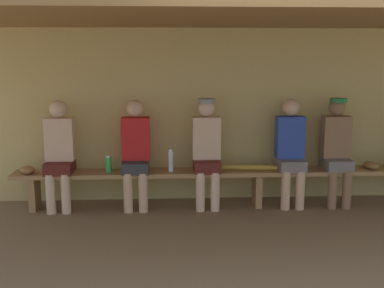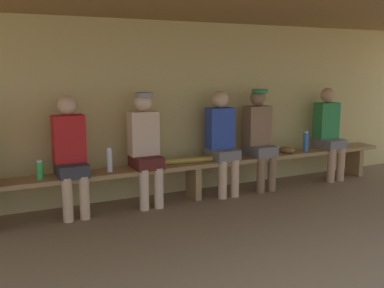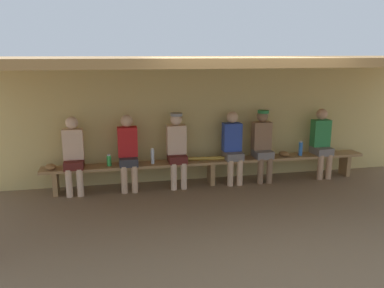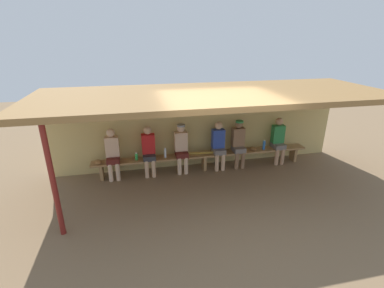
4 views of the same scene
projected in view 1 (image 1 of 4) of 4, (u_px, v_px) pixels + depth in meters
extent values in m
plane|color=brown|center=(287.00, 256.00, 4.51)|extent=(24.00, 24.00, 0.00)
cube|color=tan|center=(252.00, 114.00, 6.27)|extent=(8.00, 0.20, 2.20)
cube|color=olive|center=(278.00, 15.00, 4.79)|extent=(8.00, 2.80, 0.12)
cube|color=#9E7547|center=(257.00, 172.00, 5.95)|extent=(6.00, 0.36, 0.05)
cube|color=#9E7547|center=(35.00, 193.00, 5.85)|extent=(0.08, 0.29, 0.41)
cube|color=#9E7547|center=(257.00, 190.00, 5.99)|extent=(0.08, 0.29, 0.41)
cube|color=slate|center=(290.00, 164.00, 5.94)|extent=(0.32, 0.40, 0.14)
cylinder|color=#DBAD84|center=(286.00, 190.00, 5.83)|extent=(0.11, 0.11, 0.48)
cylinder|color=#DBAD84|center=(300.00, 190.00, 5.84)|extent=(0.11, 0.11, 0.48)
cube|color=#2D47A5|center=(290.00, 137.00, 5.96)|extent=(0.34, 0.20, 0.52)
sphere|color=#DBAD84|center=(291.00, 107.00, 5.89)|extent=(0.21, 0.21, 0.21)
cube|color=#591E19|center=(207.00, 165.00, 5.88)|extent=(0.32, 0.40, 0.14)
cylinder|color=beige|center=(200.00, 192.00, 5.77)|extent=(0.11, 0.11, 0.48)
cylinder|color=beige|center=(215.00, 192.00, 5.78)|extent=(0.11, 0.11, 0.48)
cube|color=beige|center=(206.00, 138.00, 5.90)|extent=(0.34, 0.20, 0.52)
sphere|color=beige|center=(207.00, 108.00, 5.83)|extent=(0.21, 0.21, 0.21)
cylinder|color=gray|center=(207.00, 101.00, 5.78)|extent=(0.21, 0.21, 0.05)
cube|color=#333338|center=(136.00, 166.00, 5.84)|extent=(0.32, 0.40, 0.14)
cylinder|color=#DBAD84|center=(128.00, 193.00, 5.73)|extent=(0.11, 0.11, 0.48)
cylinder|color=#DBAD84|center=(143.00, 193.00, 5.74)|extent=(0.11, 0.11, 0.48)
cube|color=red|center=(136.00, 138.00, 5.85)|extent=(0.34, 0.20, 0.52)
sphere|color=#DBAD84|center=(135.00, 108.00, 5.79)|extent=(0.21, 0.21, 0.21)
cube|color=slate|center=(336.00, 164.00, 5.97)|extent=(0.32, 0.40, 0.14)
cylinder|color=#8C6647|center=(332.00, 190.00, 5.86)|extent=(0.11, 0.11, 0.48)
cylinder|color=#8C6647|center=(347.00, 190.00, 5.87)|extent=(0.11, 0.11, 0.48)
cube|color=#8C6647|center=(335.00, 137.00, 5.99)|extent=(0.34, 0.20, 0.52)
sphere|color=#8C6647|center=(337.00, 107.00, 5.92)|extent=(0.21, 0.21, 0.21)
cylinder|color=#2D8442|center=(339.00, 100.00, 5.86)|extent=(0.21, 0.21, 0.05)
cube|color=#591E19|center=(60.00, 167.00, 5.79)|extent=(0.32, 0.40, 0.14)
cylinder|color=beige|center=(50.00, 194.00, 5.68)|extent=(0.11, 0.11, 0.48)
cylinder|color=beige|center=(66.00, 194.00, 5.69)|extent=(0.11, 0.11, 0.48)
cube|color=beige|center=(60.00, 139.00, 5.80)|extent=(0.34, 0.20, 0.52)
sphere|color=beige|center=(58.00, 109.00, 5.74)|extent=(0.21, 0.21, 0.21)
cylinder|color=silver|center=(171.00, 161.00, 5.84)|extent=(0.06, 0.06, 0.25)
cylinder|color=white|center=(171.00, 150.00, 5.82)|extent=(0.04, 0.04, 0.02)
cylinder|color=green|center=(109.00, 165.00, 5.82)|extent=(0.08, 0.08, 0.18)
cylinder|color=white|center=(108.00, 156.00, 5.80)|extent=(0.05, 0.05, 0.02)
ellipsoid|color=olive|center=(27.00, 170.00, 5.75)|extent=(0.24, 0.28, 0.09)
ellipsoid|color=olive|center=(371.00, 165.00, 5.99)|extent=(0.22, 0.27, 0.09)
cylinder|color=#B28C33|center=(245.00, 167.00, 5.93)|extent=(0.81, 0.15, 0.07)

